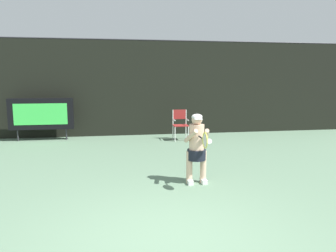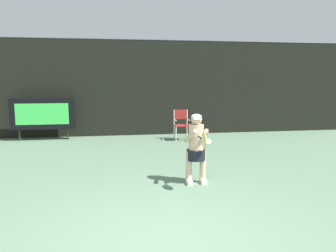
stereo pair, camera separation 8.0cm
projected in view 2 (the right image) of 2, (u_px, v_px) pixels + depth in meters
The scene contains 7 objects.
ground at pixel (166, 250), 4.17m from camera, with size 18.00×22.00×0.03m.
backdrop_screen at pixel (133, 88), 12.40m from camera, with size 18.00×0.12×3.66m.
scoreboard at pixel (43, 114), 11.44m from camera, with size 2.20×0.21×1.50m.
umpire_chair at pixel (181, 123), 11.52m from camera, with size 0.52×0.44×1.08m.
water_bottle at pixel (197, 138), 11.36m from camera, with size 0.07×0.07×0.27m.
tennis_player at pixel (196, 146), 6.71m from camera, with size 0.53×0.61×1.47m.
tennis_racket at pixel (204, 140), 6.11m from camera, with size 0.03×0.60×0.31m.
Camera 2 is at (-0.58, -4.03, 2.19)m, focal length 34.55 mm.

